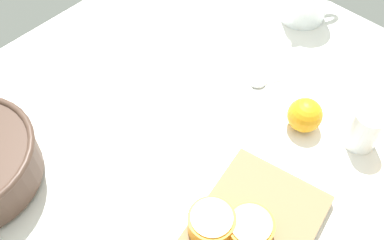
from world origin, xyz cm
name	(u,v)px	position (x,y,z in cm)	size (l,w,h in cm)	color
ground_plane	(168,148)	(0.00, 0.00, -1.50)	(114.72, 90.88, 3.00)	white
juice_glass	(364,131)	(24.59, -26.05, 3.81)	(5.69, 5.69, 8.40)	white
cutting_board	(249,236)	(-4.22, -22.63, 1.12)	(26.69, 17.93, 2.25)	olive
orange_half_0	(250,228)	(-4.26, -22.51, 4.04)	(7.46, 7.46, 3.64)	orange
orange_half_1	(211,223)	(-7.72, -17.61, 4.24)	(7.49, 7.49, 4.05)	orange
loose_orange_0	(305,115)	(20.70, -15.99, 3.29)	(6.58, 6.58, 6.58)	orange
spoon	(273,81)	(25.99, -5.10, 0.44)	(13.07, 8.64, 1.00)	silver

